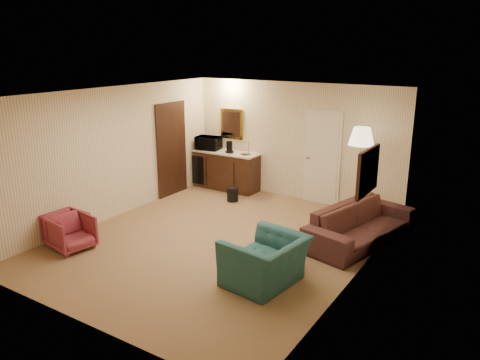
# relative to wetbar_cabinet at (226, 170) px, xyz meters

# --- Properties ---
(ground) EXTENTS (6.00, 6.00, 0.00)m
(ground) POSITION_rel_wetbar_cabinet_xyz_m (1.65, -2.72, -0.46)
(ground) COLOR olive
(ground) RESTS_ON ground
(room_walls) EXTENTS (5.02, 6.01, 2.61)m
(room_walls) POSITION_rel_wetbar_cabinet_xyz_m (1.55, -1.95, 1.26)
(room_walls) COLOR beige
(room_walls) RESTS_ON ground
(wetbar_cabinet) EXTENTS (1.64, 0.58, 0.92)m
(wetbar_cabinet) POSITION_rel_wetbar_cabinet_xyz_m (0.00, 0.00, 0.00)
(wetbar_cabinet) COLOR #3B1F12
(wetbar_cabinet) RESTS_ON ground
(sofa) EXTENTS (1.21, 2.40, 0.90)m
(sofa) POSITION_rel_wetbar_cabinet_xyz_m (3.80, -1.42, -0.01)
(sofa) COLOR black
(sofa) RESTS_ON ground
(teal_armchair) EXTENTS (0.85, 1.18, 0.96)m
(teal_armchair) POSITION_rel_wetbar_cabinet_xyz_m (3.11, -3.62, 0.02)
(teal_armchair) COLOR #215451
(teal_armchair) RESTS_ON ground
(rose_chair_near) EXTENTS (0.60, 0.64, 0.63)m
(rose_chair_near) POSITION_rel_wetbar_cabinet_xyz_m (-0.50, -4.24, -0.14)
(rose_chair_near) COLOR #943046
(rose_chair_near) RESTS_ON ground
(rose_chair_far) EXTENTS (0.69, 0.72, 0.65)m
(rose_chair_far) POSITION_rel_wetbar_cabinet_xyz_m (-0.25, -4.32, -0.14)
(rose_chair_far) COLOR #943046
(rose_chair_far) RESTS_ON ground
(coffee_table) EXTENTS (0.72, 0.49, 0.41)m
(coffee_table) POSITION_rel_wetbar_cabinet_xyz_m (3.01, -2.94, -0.25)
(coffee_table) COLOR black
(coffee_table) RESTS_ON ground
(floor_lamp) EXTENTS (0.59, 0.59, 1.86)m
(floor_lamp) POSITION_rel_wetbar_cabinet_xyz_m (3.35, -0.32, 0.47)
(floor_lamp) COLOR gold
(floor_lamp) RESTS_ON ground
(waste_bin) EXTENTS (0.32, 0.32, 0.31)m
(waste_bin) POSITION_rel_wetbar_cabinet_xyz_m (0.65, -0.72, -0.30)
(waste_bin) COLOR black
(waste_bin) RESTS_ON ground
(microwave) EXTENTS (0.62, 0.41, 0.39)m
(microwave) POSITION_rel_wetbar_cabinet_xyz_m (-0.50, -0.03, 0.66)
(microwave) COLOR black
(microwave) RESTS_ON wetbar_cabinet
(coffee_maker) EXTENTS (0.17, 0.17, 0.28)m
(coffee_maker) POSITION_rel_wetbar_cabinet_xyz_m (0.14, -0.08, 0.60)
(coffee_maker) COLOR black
(coffee_maker) RESTS_ON wetbar_cabinet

